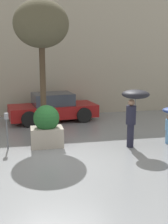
% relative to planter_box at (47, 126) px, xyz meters
% --- Properties ---
extents(ground_plane, '(40.00, 40.00, 0.00)m').
position_rel_planter_box_xyz_m(ground_plane, '(0.55, -1.21, -0.70)').
color(ground_plane, slate).
extents(building_facade, '(18.00, 0.30, 6.00)m').
position_rel_planter_box_xyz_m(building_facade, '(0.55, 5.29, 2.30)').
color(building_facade, '#9E937F').
rests_on(building_facade, ground).
extents(planter_box, '(1.07, 0.87, 1.41)m').
position_rel_planter_box_xyz_m(planter_box, '(0.00, 0.00, 0.00)').
color(planter_box, '#9E9384').
rests_on(planter_box, ground).
extents(person_adult, '(0.90, 0.90, 1.95)m').
position_rel_planter_box_xyz_m(person_adult, '(2.78, -0.73, 0.79)').
color(person_adult, '#1E1E2D').
rests_on(person_adult, ground).
extents(parked_car_near, '(4.21, 2.33, 1.30)m').
position_rel_planter_box_xyz_m(parked_car_near, '(0.60, 3.78, -0.09)').
color(parked_car_near, maroon).
rests_on(parked_car_near, ground).
extents(street_tree, '(2.02, 2.02, 5.00)m').
position_rel_planter_box_xyz_m(street_tree, '(0.01, 1.47, 3.39)').
color(street_tree, '#423323').
rests_on(street_tree, ground).
extents(parking_meter, '(0.14, 0.14, 1.21)m').
position_rel_planter_box_xyz_m(parking_meter, '(-1.29, -0.03, 0.17)').
color(parking_meter, '#595B60').
rests_on(parking_meter, ground).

